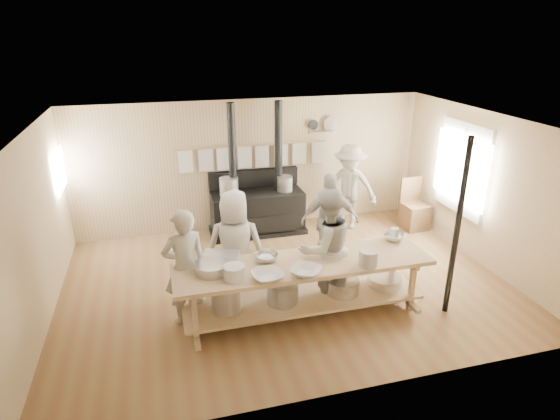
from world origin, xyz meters
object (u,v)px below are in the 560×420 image
Objects in this scene: cook_center at (235,247)px; chair at (414,214)px; cook_right at (330,221)px; cook_by_window at (349,187)px; prep_table at (303,283)px; roasting_pan at (221,258)px; cook_far_left at (185,267)px; cook_left at (325,248)px; stove at (257,208)px.

chair is (3.99, 1.70, -0.56)m from cook_center.
chair is (2.26, 1.05, -0.52)m from cook_right.
cook_by_window is (2.68, 2.08, 0.01)m from cook_center.
cook_right reaches higher than prep_table.
roasting_pan is at bearing 65.26° from cook_center.
prep_table is 1.65m from cook_far_left.
cook_by_window is 1.69× the size of chair.
cook_right is at bearing 26.89° from roasting_pan.
prep_table is at bearing 157.98° from cook_far_left.
cook_far_left is at bearing -15.32° from cook_left.
stove is 3.17m from cook_far_left.
cook_right is at bearing -61.82° from stove.
cook_right is (2.49, 1.04, -0.02)m from cook_far_left.
cook_right is (0.90, -1.68, 0.31)m from stove.
prep_table is 1.13m from cook_center.
roasting_pan is (0.50, 0.03, 0.06)m from cook_far_left.
roasting_pan is at bearing 163.15° from prep_table.
cook_far_left is 0.50m from roasting_pan.
chair is at bearing -167.70° from cook_far_left.
roasting_pan is at bearing -112.11° from stove.
cook_far_left is (-1.59, -2.72, 0.32)m from stove.
roasting_pan is (-0.26, -0.36, 0.04)m from cook_center.
cook_right is at bearing -168.74° from cook_far_left.
cook_far_left is at bearing -113.11° from cook_by_window.
cook_right is 2.23m from roasting_pan.
cook_center is 1.05× the size of cook_right.
roasting_pan is (-1.09, -2.69, 0.38)m from stove.
cook_far_left reaches higher than chair.
cook_far_left is at bearing 35.31° from cook_right.
cook_center is at bearing -109.62° from stove.
cook_center is 1.68× the size of chair.
prep_table is 1.64m from cook_right.
roasting_pan is (-1.09, 0.33, 0.38)m from prep_table.
cook_by_window reaches higher than cook_right.
prep_table is (-0.00, -3.02, -0.00)m from stove.
prep_table is 3.48× the size of chair.
cook_far_left is 0.97× the size of cook_by_window.
prep_table is 0.61m from cook_left.
cook_right is (0.49, 1.11, -0.08)m from cook_left.
roasting_pan is at bearing -109.14° from cook_by_window.
roasting_pan is (-1.50, 0.10, -0.00)m from cook_left.
chair is (2.75, 2.15, -0.60)m from cook_left.
cook_right is 0.95× the size of cook_by_window.
cook_by_window is at bearing -130.77° from cook_center.
stove is 2.84m from cook_left.
stove reaches higher than cook_by_window.
cook_left reaches higher than cook_center.
roasting_pan is at bearing 172.41° from cook_far_left.
cook_center is 0.99× the size of cook_by_window.
stove is 1.90m from cook_by_window.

